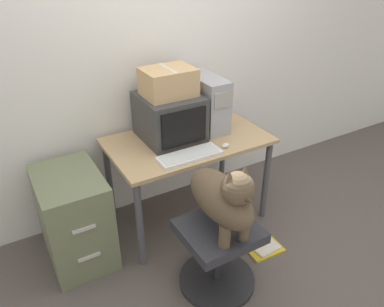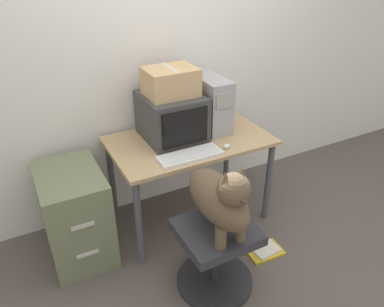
% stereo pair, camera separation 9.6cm
% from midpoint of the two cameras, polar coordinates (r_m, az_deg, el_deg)
% --- Properties ---
extents(ground_plane, '(12.00, 12.00, 0.00)m').
position_cam_midpoint_polar(ground_plane, '(3.11, 1.96, -13.12)').
color(ground_plane, '#564C47').
extents(wall_back, '(8.00, 0.05, 2.60)m').
position_cam_midpoint_polar(wall_back, '(3.11, -5.75, 14.36)').
color(wall_back, silver).
rests_on(wall_back, ground_plane).
extents(desk, '(1.24, 0.74, 0.76)m').
position_cam_midpoint_polar(desk, '(2.98, -1.60, 0.61)').
color(desk, tan).
rests_on(desk, ground_plane).
extents(crt_monitor, '(0.44, 0.47, 0.35)m').
position_cam_midpoint_polar(crt_monitor, '(2.90, -4.39, 5.61)').
color(crt_monitor, '#383838').
rests_on(crt_monitor, desk).
extents(pc_tower, '(0.20, 0.47, 0.43)m').
position_cam_midpoint_polar(pc_tower, '(3.05, 1.22, 7.80)').
color(pc_tower, '#99999E').
rests_on(pc_tower, desk).
extents(keyboard, '(0.47, 0.17, 0.03)m').
position_cam_midpoint_polar(keyboard, '(2.68, -1.38, -0.31)').
color(keyboard, silver).
rests_on(keyboard, desk).
extents(computer_mouse, '(0.06, 0.04, 0.04)m').
position_cam_midpoint_polar(computer_mouse, '(2.81, 4.15, 1.21)').
color(computer_mouse, silver).
rests_on(computer_mouse, desk).
extents(office_chair, '(0.53, 0.53, 0.50)m').
position_cam_midpoint_polar(office_chair, '(2.61, 2.90, -14.85)').
color(office_chair, '#262628').
rests_on(office_chair, ground_plane).
extents(dog, '(0.26, 0.59, 0.53)m').
position_cam_midpoint_polar(dog, '(2.28, 3.64, -6.67)').
color(dog, brown).
rests_on(dog, office_chair).
extents(filing_cabinet, '(0.44, 0.63, 0.71)m').
position_cam_midpoint_polar(filing_cabinet, '(2.91, -18.39, -9.26)').
color(filing_cabinet, '#6B7251').
rests_on(filing_cabinet, ground_plane).
extents(cardboard_box, '(0.37, 0.29, 0.21)m').
position_cam_midpoint_polar(cardboard_box, '(2.80, -4.64, 10.81)').
color(cardboard_box, tan).
rests_on(cardboard_box, crt_monitor).
extents(book_stack_floor, '(0.28, 0.20, 0.04)m').
position_cam_midpoint_polar(book_stack_floor, '(3.06, 10.15, -14.05)').
color(book_stack_floor, gold).
rests_on(book_stack_floor, ground_plane).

